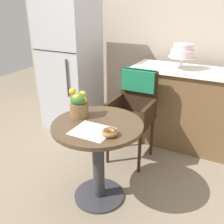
{
  "coord_description": "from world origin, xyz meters",
  "views": [
    {
      "loc": [
        0.91,
        -1.51,
        1.59
      ],
      "look_at": [
        0.05,
        0.15,
        0.77
      ],
      "focal_mm": 40.4,
      "sensor_mm": 36.0,
      "label": 1
    }
  ],
  "objects_px": {
    "wicker_chair": "(135,101)",
    "donut_front": "(110,132)",
    "cafe_table": "(98,147)",
    "tiered_cake_stand": "(183,52)",
    "refrigerator": "(70,64)",
    "flower_vase": "(79,104)"
  },
  "relations": [
    {
      "from": "donut_front",
      "to": "refrigerator",
      "type": "height_order",
      "value": "refrigerator"
    },
    {
      "from": "wicker_chair",
      "to": "donut_front",
      "type": "xyz_separation_m",
      "value": [
        0.17,
        -0.89,
        0.1
      ]
    },
    {
      "from": "refrigerator",
      "to": "flower_vase",
      "type": "bearing_deg",
      "value": -51.0
    },
    {
      "from": "wicker_chair",
      "to": "donut_front",
      "type": "distance_m",
      "value": 0.91
    },
    {
      "from": "wicker_chair",
      "to": "flower_vase",
      "type": "distance_m",
      "value": 0.77
    },
    {
      "from": "donut_front",
      "to": "flower_vase",
      "type": "relative_size",
      "value": 0.5
    },
    {
      "from": "donut_front",
      "to": "tiered_cake_stand",
      "type": "xyz_separation_m",
      "value": [
        0.14,
        1.42,
        0.34
      ]
    },
    {
      "from": "flower_vase",
      "to": "refrigerator",
      "type": "bearing_deg",
      "value": 129.0
    },
    {
      "from": "donut_front",
      "to": "flower_vase",
      "type": "xyz_separation_m",
      "value": [
        -0.37,
        0.17,
        0.09
      ]
    },
    {
      "from": "cafe_table",
      "to": "wicker_chair",
      "type": "distance_m",
      "value": 0.78
    },
    {
      "from": "wicker_chair",
      "to": "flower_vase",
      "type": "xyz_separation_m",
      "value": [
        -0.2,
        -0.72,
        0.19
      ]
    },
    {
      "from": "tiered_cake_stand",
      "to": "donut_front",
      "type": "bearing_deg",
      "value": -95.75
    },
    {
      "from": "flower_vase",
      "to": "tiered_cake_stand",
      "type": "relative_size",
      "value": 0.8
    },
    {
      "from": "cafe_table",
      "to": "refrigerator",
      "type": "distance_m",
      "value": 1.56
    },
    {
      "from": "donut_front",
      "to": "tiered_cake_stand",
      "type": "bearing_deg",
      "value": 84.25
    },
    {
      "from": "cafe_table",
      "to": "flower_vase",
      "type": "xyz_separation_m",
      "value": [
        -0.2,
        0.05,
        0.32
      ]
    },
    {
      "from": "donut_front",
      "to": "refrigerator",
      "type": "distance_m",
      "value": 1.73
    },
    {
      "from": "cafe_table",
      "to": "donut_front",
      "type": "xyz_separation_m",
      "value": [
        0.17,
        -0.12,
        0.24
      ]
    },
    {
      "from": "cafe_table",
      "to": "donut_front",
      "type": "bearing_deg",
      "value": -34.89
    },
    {
      "from": "donut_front",
      "to": "tiered_cake_stand",
      "type": "distance_m",
      "value": 1.47
    },
    {
      "from": "cafe_table",
      "to": "donut_front",
      "type": "height_order",
      "value": "donut_front"
    },
    {
      "from": "donut_front",
      "to": "flower_vase",
      "type": "distance_m",
      "value": 0.42
    }
  ]
}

